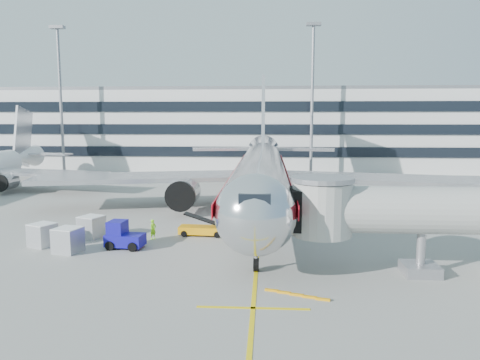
# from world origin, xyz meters

# --- Properties ---
(ground) EXTENTS (180.00, 180.00, 0.00)m
(ground) POSITION_xyz_m (0.00, 0.00, 0.00)
(ground) COLOR gray
(ground) RESTS_ON ground
(lead_in_line) EXTENTS (0.25, 70.00, 0.01)m
(lead_in_line) POSITION_xyz_m (0.00, 10.00, 0.01)
(lead_in_line) COLOR #DBBC0B
(lead_in_line) RESTS_ON ground
(stop_bar) EXTENTS (6.00, 0.25, 0.01)m
(stop_bar) POSITION_xyz_m (0.00, -14.00, 0.01)
(stop_bar) COLOR #DBBC0B
(stop_bar) RESTS_ON ground
(main_jet) EXTENTS (50.95, 48.70, 16.06)m
(main_jet) POSITION_xyz_m (0.00, 11.72, 4.23)
(main_jet) COLOR silver
(main_jet) RESTS_ON ground
(jet_bridge) EXTENTS (17.80, 4.50, 7.00)m
(jet_bridge) POSITION_xyz_m (12.18, -8.00, 3.87)
(jet_bridge) COLOR silver
(jet_bridge) RESTS_ON ground
(terminal) EXTENTS (150.00, 24.25, 15.60)m
(terminal) POSITION_xyz_m (0.00, 57.95, 7.80)
(terminal) COLOR silver
(terminal) RESTS_ON ground
(light_mast_west) EXTENTS (2.40, 1.20, 25.45)m
(light_mast_west) POSITION_xyz_m (-35.00, 42.00, 14.88)
(light_mast_west) COLOR gray
(light_mast_west) RESTS_ON ground
(light_mast_centre) EXTENTS (2.40, 1.20, 25.45)m
(light_mast_centre) POSITION_xyz_m (8.00, 42.00, 14.88)
(light_mast_centre) COLOR gray
(light_mast_centre) RESTS_ON ground
(belt_loader) EXTENTS (4.16, 1.73, 1.97)m
(belt_loader) POSITION_xyz_m (-4.84, 1.16, 0.56)
(belt_loader) COLOR orange
(belt_loader) RESTS_ON ground
(baggage_tug) EXTENTS (3.01, 2.10, 2.13)m
(baggage_tug) POSITION_xyz_m (-10.39, -3.08, 0.93)
(baggage_tug) COLOR #100C8A
(baggage_tug) RESTS_ON ground
(cargo_container_left) EXTENTS (2.13, 2.13, 1.86)m
(cargo_container_left) POSITION_xyz_m (-14.12, -4.44, 0.94)
(cargo_container_left) COLOR #AFB1B6
(cargo_container_left) RESTS_ON ground
(cargo_container_right) EXTENTS (2.23, 2.23, 1.84)m
(cargo_container_right) POSITION_xyz_m (-13.99, -0.11, 0.92)
(cargo_container_right) COLOR #AFB1B6
(cargo_container_right) RESTS_ON ground
(cargo_container_front) EXTENTS (2.23, 2.23, 1.80)m
(cargo_container_front) POSITION_xyz_m (-16.84, -2.90, 0.90)
(cargo_container_front) COLOR #AFB1B6
(cargo_container_front) RESTS_ON ground
(ramp_worker) EXTENTS (0.66, 0.72, 1.66)m
(ramp_worker) POSITION_xyz_m (-8.72, -0.30, 0.83)
(ramp_worker) COLOR #8CF619
(ramp_worker) RESTS_ON ground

